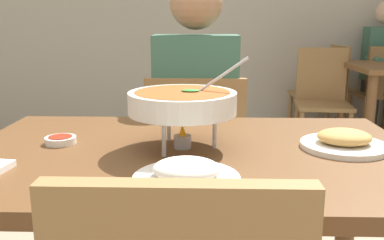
% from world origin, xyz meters
% --- Properties ---
extents(dining_table_main, '(1.26, 0.82, 0.78)m').
position_xyz_m(dining_table_main, '(0.00, 0.00, 0.66)').
color(dining_table_main, brown).
rests_on(dining_table_main, ground_plane).
extents(chair_diner_main, '(0.44, 0.44, 0.90)m').
position_xyz_m(chair_diner_main, '(-0.00, 0.69, 0.51)').
color(chair_diner_main, olive).
rests_on(chair_diner_main, ground_plane).
extents(diner_main, '(0.40, 0.45, 1.31)m').
position_xyz_m(diner_main, '(0.00, 0.73, 0.75)').
color(diner_main, '#2D2D38').
rests_on(diner_main, ground_plane).
extents(curry_bowl, '(0.33, 0.30, 0.26)m').
position_xyz_m(curry_bowl, '(-0.02, 0.02, 0.91)').
color(curry_bowl, silver).
rests_on(curry_bowl, dining_table_main).
extents(rice_plate, '(0.24, 0.24, 0.06)m').
position_xyz_m(rice_plate, '(-0.00, -0.25, 0.80)').
color(rice_plate, white).
rests_on(rice_plate, dining_table_main).
extents(appetizer_plate, '(0.24, 0.24, 0.06)m').
position_xyz_m(appetizer_plate, '(0.43, 0.03, 0.80)').
color(appetizer_plate, white).
rests_on(appetizer_plate, dining_table_main).
extents(sauce_dish, '(0.09, 0.09, 0.02)m').
position_xyz_m(sauce_dish, '(-0.38, 0.05, 0.79)').
color(sauce_dish, white).
rests_on(sauce_dish, dining_table_main).
extents(chair_bg_left, '(0.47, 0.47, 0.90)m').
position_xyz_m(chair_bg_left, '(1.72, 2.90, 0.51)').
color(chair_bg_left, olive).
rests_on(chair_bg_left, ground_plane).
extents(chair_bg_right, '(0.48, 0.48, 0.90)m').
position_xyz_m(chair_bg_right, '(1.04, 2.50, 0.51)').
color(chair_bg_right, olive).
rests_on(chair_bg_right, ground_plane).
extents(chair_bg_corner, '(0.47, 0.47, 0.90)m').
position_xyz_m(chair_bg_corner, '(1.19, 2.92, 0.51)').
color(chair_bg_corner, olive).
rests_on(chair_bg_corner, ground_plane).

